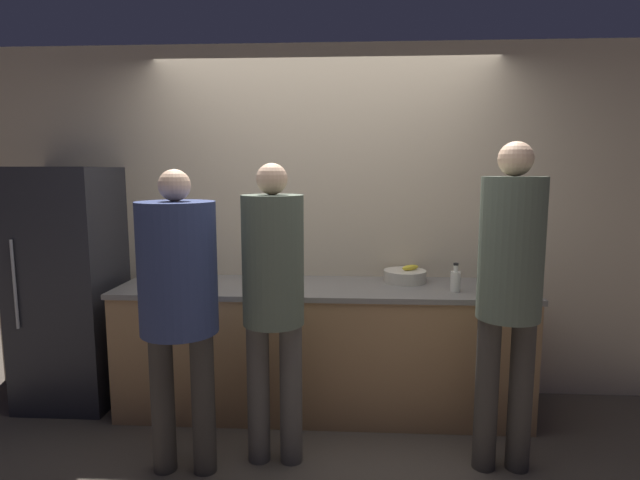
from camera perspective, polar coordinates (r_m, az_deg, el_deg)
The scene contains 12 objects.
ground_plane at distance 3.45m, azimuth -0.16°, elevation -21.39°, with size 14.00×14.00×0.00m, color #4C4238.
wall_back at distance 3.76m, azimuth 0.49°, elevation 1.97°, with size 5.20×0.06×2.60m.
counter at distance 3.62m, azimuth 0.21°, elevation -12.10°, with size 2.81×0.71×0.90m.
refrigerator at distance 4.05m, azimuth -26.66°, elevation -4.79°, with size 0.64×0.63×1.72m.
person_left at distance 2.81m, azimuth -15.86°, elevation -5.46°, with size 0.42×0.42×1.70m.
person_center at distance 2.82m, azimuth -5.35°, elevation -5.57°, with size 0.35×0.35×1.73m.
person_right at distance 2.91m, azimuth 20.84°, elevation -4.30°, with size 0.34×0.34×1.84m.
fruit_bowl at distance 3.64m, azimuth 9.69°, elevation -4.04°, with size 0.30×0.30×0.12m.
utensil_crock at distance 3.77m, azimuth -6.93°, elevation -3.26°, with size 0.10×0.10×0.24m.
bottle_amber at distance 3.72m, azimuth -15.05°, elevation -3.62°, with size 0.06×0.06×0.16m.
bottle_clear at distance 3.41m, azimuth 15.21°, elevation -4.47°, with size 0.07×0.07×0.19m.
cup_yellow at distance 3.54m, azimuth -8.00°, elevation -4.45°, with size 0.08×0.08×0.08m.
Camera 1 is at (0.18, -3.01, 1.68)m, focal length 28.00 mm.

